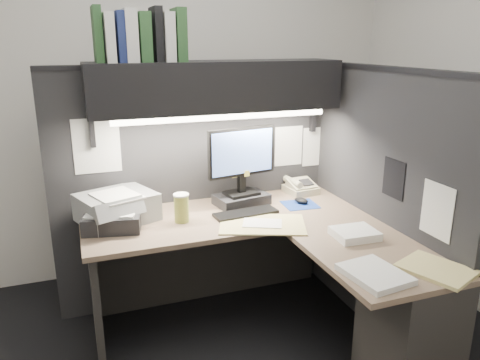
{
  "coord_description": "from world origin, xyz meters",
  "views": [
    {
      "loc": [
        -0.74,
        -2.03,
        1.77
      ],
      "look_at": [
        0.19,
        0.51,
        0.96
      ],
      "focal_mm": 35.0,
      "sensor_mm": 36.0,
      "label": 1
    }
  ],
  "objects_px": {
    "keyboard": "(246,213)",
    "printer": "(117,207)",
    "telephone": "(301,188)",
    "desk": "(311,290)",
    "notebook_stack": "(113,220)",
    "overhead_shelf": "(216,86)",
    "monitor": "(242,174)",
    "coffee_cup": "(182,209)"
  },
  "relations": [
    {
      "from": "monitor",
      "to": "notebook_stack",
      "type": "relative_size",
      "value": 1.62
    },
    {
      "from": "overhead_shelf",
      "to": "notebook_stack",
      "type": "bearing_deg",
      "value": -165.47
    },
    {
      "from": "overhead_shelf",
      "to": "printer",
      "type": "height_order",
      "value": "overhead_shelf"
    },
    {
      "from": "overhead_shelf",
      "to": "notebook_stack",
      "type": "xyz_separation_m",
      "value": [
        -0.69,
        -0.18,
        -0.72
      ]
    },
    {
      "from": "keyboard",
      "to": "notebook_stack",
      "type": "bearing_deg",
      "value": 170.5
    },
    {
      "from": "desk",
      "to": "overhead_shelf",
      "type": "distance_m",
      "value": 1.33
    },
    {
      "from": "coffee_cup",
      "to": "overhead_shelf",
      "type": "bearing_deg",
      "value": 36.24
    },
    {
      "from": "keyboard",
      "to": "printer",
      "type": "distance_m",
      "value": 0.78
    },
    {
      "from": "overhead_shelf",
      "to": "printer",
      "type": "bearing_deg",
      "value": -174.87
    },
    {
      "from": "monitor",
      "to": "coffee_cup",
      "type": "bearing_deg",
      "value": -169.15
    },
    {
      "from": "notebook_stack",
      "to": "monitor",
      "type": "bearing_deg",
      "value": 8.96
    },
    {
      "from": "desk",
      "to": "keyboard",
      "type": "distance_m",
      "value": 0.62
    },
    {
      "from": "monitor",
      "to": "notebook_stack",
      "type": "height_order",
      "value": "monitor"
    },
    {
      "from": "desk",
      "to": "telephone",
      "type": "height_order",
      "value": "telephone"
    },
    {
      "from": "printer",
      "to": "notebook_stack",
      "type": "xyz_separation_m",
      "value": [
        -0.04,
        -0.12,
        -0.03
      ]
    },
    {
      "from": "keyboard",
      "to": "notebook_stack",
      "type": "height_order",
      "value": "notebook_stack"
    },
    {
      "from": "overhead_shelf",
      "to": "keyboard",
      "type": "distance_m",
      "value": 0.8
    },
    {
      "from": "overhead_shelf",
      "to": "keyboard",
      "type": "height_order",
      "value": "overhead_shelf"
    },
    {
      "from": "monitor",
      "to": "desk",
      "type": "bearing_deg",
      "value": -87.91
    },
    {
      "from": "coffee_cup",
      "to": "printer",
      "type": "distance_m",
      "value": 0.39
    },
    {
      "from": "desk",
      "to": "telephone",
      "type": "relative_size",
      "value": 8.31
    },
    {
      "from": "keyboard",
      "to": "overhead_shelf",
      "type": "bearing_deg",
      "value": 108.52
    },
    {
      "from": "desk",
      "to": "overhead_shelf",
      "type": "height_order",
      "value": "overhead_shelf"
    },
    {
      "from": "coffee_cup",
      "to": "notebook_stack",
      "type": "relative_size",
      "value": 0.51
    },
    {
      "from": "notebook_stack",
      "to": "telephone",
      "type": "bearing_deg",
      "value": 9.08
    },
    {
      "from": "printer",
      "to": "monitor",
      "type": "bearing_deg",
      "value": -19.93
    },
    {
      "from": "keyboard",
      "to": "printer",
      "type": "relative_size",
      "value": 0.97
    },
    {
      "from": "overhead_shelf",
      "to": "notebook_stack",
      "type": "height_order",
      "value": "overhead_shelf"
    },
    {
      "from": "monitor",
      "to": "keyboard",
      "type": "height_order",
      "value": "monitor"
    },
    {
      "from": "desk",
      "to": "notebook_stack",
      "type": "xyz_separation_m",
      "value": [
        -0.99,
        0.57,
        0.33
      ]
    },
    {
      "from": "desk",
      "to": "coffee_cup",
      "type": "relative_size",
      "value": 10.48
    },
    {
      "from": "desk",
      "to": "monitor",
      "type": "relative_size",
      "value": 3.32
    },
    {
      "from": "desk",
      "to": "keyboard",
      "type": "relative_size",
      "value": 4.25
    },
    {
      "from": "printer",
      "to": "notebook_stack",
      "type": "distance_m",
      "value": 0.13
    },
    {
      "from": "telephone",
      "to": "printer",
      "type": "xyz_separation_m",
      "value": [
        -1.27,
        -0.09,
        0.04
      ]
    },
    {
      "from": "telephone",
      "to": "coffee_cup",
      "type": "xyz_separation_m",
      "value": [
        -0.92,
        -0.25,
        0.04
      ]
    },
    {
      "from": "desk",
      "to": "telephone",
      "type": "distance_m",
      "value": 0.91
    },
    {
      "from": "printer",
      "to": "desk",
      "type": "bearing_deg",
      "value": -56.92
    },
    {
      "from": "desk",
      "to": "monitor",
      "type": "xyz_separation_m",
      "value": [
        -0.15,
        0.71,
        0.49
      ]
    },
    {
      "from": "overhead_shelf",
      "to": "notebook_stack",
      "type": "distance_m",
      "value": 1.01
    },
    {
      "from": "telephone",
      "to": "printer",
      "type": "bearing_deg",
      "value": 178.92
    },
    {
      "from": "overhead_shelf",
      "to": "telephone",
      "type": "height_order",
      "value": "overhead_shelf"
    }
  ]
}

